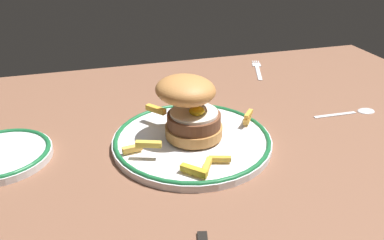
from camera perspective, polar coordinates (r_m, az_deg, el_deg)
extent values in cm
cube|color=brown|center=(64.69, 2.36, -6.12)|extent=(123.55, 92.03, 4.00)
cylinder|color=silver|center=(65.16, 0.00, -3.12)|extent=(26.94, 26.94, 1.20)
torus|color=#196033|center=(64.85, 0.00, -2.67)|extent=(26.54, 26.54, 0.80)
cylinder|color=#B7793E|center=(64.46, 0.28, -1.54)|extent=(9.66, 9.66, 1.80)
cylinder|color=brown|center=(63.53, 0.28, 0.02)|extent=(8.98, 8.98, 2.15)
cylinder|color=white|center=(62.93, 0.29, 1.09)|extent=(7.96, 7.96, 0.50)
ellipsoid|color=yellow|center=(62.02, 0.73, 1.37)|extent=(2.60, 2.60, 1.40)
ellipsoid|color=#BA7B40|center=(61.89, -0.95, 4.51)|extent=(12.36, 12.19, 5.05)
cube|color=gold|center=(58.11, 4.25, -5.78)|extent=(3.45, 1.70, 0.74)
cube|color=gold|center=(56.35, 2.26, -6.83)|extent=(2.60, 3.61, 0.86)
cube|color=#EAAE4A|center=(69.84, 8.27, 0.20)|extent=(2.57, 3.13, 0.98)
cube|color=gold|center=(58.46, -6.50, -3.59)|extent=(4.01, 2.15, 0.87)
cube|color=gold|center=(72.77, 0.83, 1.55)|extent=(1.00, 3.25, 0.70)
cube|color=gold|center=(73.47, 1.94, 3.62)|extent=(1.62, 3.13, 0.99)
cube|color=gold|center=(60.98, -8.90, -4.24)|extent=(3.25, 1.31, 0.90)
cube|color=gold|center=(55.26, 0.28, -7.52)|extent=(3.64, 3.64, 0.95)
cube|color=gold|center=(68.45, -5.41, 1.59)|extent=(3.33, 3.80, 0.97)
cube|color=gold|center=(68.58, 8.43, 0.87)|extent=(2.56, 2.79, 0.72)
cylinder|color=silver|center=(68.28, -26.50, -4.80)|extent=(15.59, 15.59, 1.20)
torus|color=#196033|center=(67.99, -26.61, -4.37)|extent=(15.19, 15.19, 0.80)
cube|color=silver|center=(97.85, 9.89, 6.99)|extent=(4.34, 9.75, 0.36)
cube|color=silver|center=(103.47, 9.59, 8.15)|extent=(2.88, 3.00, 0.32)
cube|color=silver|center=(105.47, 9.08, 8.56)|extent=(1.06, 2.35, 0.28)
cube|color=silver|center=(105.52, 9.36, 8.55)|extent=(1.06, 2.35, 0.28)
cube|color=silver|center=(105.57, 9.63, 8.54)|extent=(1.06, 2.35, 0.28)
cube|color=silver|center=(105.62, 9.90, 8.52)|extent=(1.06, 2.35, 0.28)
cube|color=silver|center=(79.99, 20.56, 0.80)|extent=(9.02, 1.08, 0.32)
ellipsoid|color=silver|center=(83.95, 24.55, 1.43)|extent=(3.68, 2.71, 0.90)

